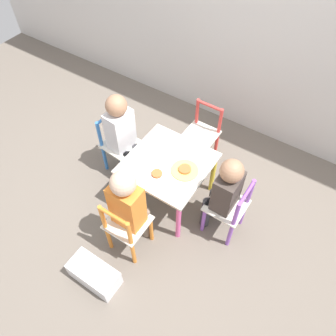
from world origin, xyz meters
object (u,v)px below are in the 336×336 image
Objects in this scene: chair_orange at (126,227)px; plate_front at (157,175)px; chair_red at (202,135)px; chair_purple at (229,209)px; child_left at (122,131)px; child_front at (129,204)px; kids_table at (168,168)px; plate_right at (185,170)px; storage_bin at (94,274)px; child_right at (224,190)px; chair_blue at (119,145)px.

chair_orange is 3.30× the size of plate_front.
chair_red is 3.30× the size of plate_front.
child_left is (-0.96, 0.05, 0.20)m from chair_purple.
kids_table is at bearing -90.00° from child_front.
chair_purple reaches higher than kids_table.
kids_table is 3.50× the size of plate_front.
plate_right is 0.56× the size of storage_bin.
child_right is 3.84× the size of plate_right.
chair_purple is 0.73× the size of child_right.
child_front is 1.02× the size of child_left.
chair_blue is at bearing 90.00° from child_left.
chair_purple and chair_red have the same top height.
chair_purple reaches higher than plate_right.
chair_orange is 0.71m from chair_purple.
kids_table is at bearing -90.00° from child_right.
chair_blue is at bearing 174.42° from kids_table.
chair_blue is 1.02m from storage_bin.
child_front reaches higher than plate_front.
storage_bin is (-0.04, -0.32, -0.19)m from chair_orange.
chair_orange is at bearing -44.48° from chair_purple.
chair_orange reaches higher than storage_bin.
chair_purple is 0.72m from chair_red.
chair_orange is 0.41m from plate_front.
child_right reaches higher than storage_bin.
plate_right is (-0.37, 0.01, 0.17)m from chair_purple.
child_left is 0.59m from plate_right.
plate_front is (-0.00, -0.14, 0.07)m from kids_table.
chair_red is at bearing 88.24° from storage_bin.
child_right reaches higher than plate_right.
chair_purple is 0.98m from child_left.
chair_purple is at bearing -139.19° from child_front.
chair_orange is 1.00× the size of chair_purple.
plate_front is at bearing -135.00° from plate_right.
kids_table is 0.88m from storage_bin.
plate_front reaches higher than storage_bin.
child_right is at bearing 16.67° from plate_front.
plate_right is (0.65, -0.05, 0.17)m from chair_blue.
chair_blue is 0.57m from plate_front.
chair_red is (0.00, 0.51, -0.10)m from kids_table.
child_front is at bearing -106.99° from plate_right.
child_front is 4.85× the size of plate_front.
chair_orange is 0.21m from child_front.
chair_purple is 0.41m from plate_right.
plate_front is (0.45, -0.18, -0.03)m from child_left.
plate_front is (-0.00, 0.31, -0.04)m from child_front.
child_front reaches higher than child_right.
chair_orange is at bearing -89.70° from chair_red.
chair_orange is 2.81× the size of plate_right.
chair_blue is (-0.51, 0.56, 0.00)m from chair_orange.
child_right reaches higher than kids_table.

